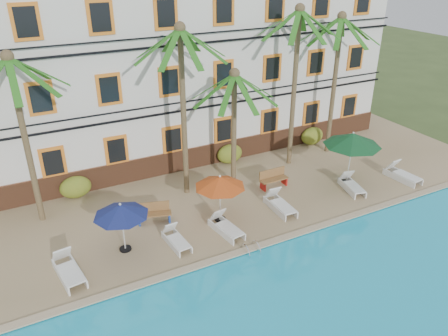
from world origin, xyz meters
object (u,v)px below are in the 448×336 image
palm_d (296,67)px  lounger_b (176,239)px  palm_e (336,66)px  umbrella_blue (121,210)px  bench_left (154,212)px  palm_b (183,90)px  lounger_c (226,226)px  umbrella_green (353,140)px  bench_right (273,178)px  lounger_f (402,174)px  umbrella_red (220,182)px  lounger_d (280,204)px  palm_c (234,111)px  lounger_e (352,185)px  lounger_a (68,269)px  palm_a (20,117)px  pool_ladder (251,251)px

palm_d → lounger_b: (-8.54, -4.26, -5.17)m
palm_e → umbrella_blue: palm_e is taller
palm_e → bench_left: 12.89m
palm_b → lounger_c: size_ratio=4.19×
umbrella_green → bench_right: size_ratio=1.91×
lounger_b → lounger_f: lounger_f is taller
umbrella_red → lounger_f: (10.22, -0.94, -1.60)m
lounger_d → lounger_f: 7.39m
palm_c → lounger_f: bearing=-24.3°
lounger_d → lounger_e: size_ratio=1.03×
palm_c → lounger_c: size_ratio=3.08×
umbrella_blue → lounger_e: umbrella_blue is taller
lounger_c → lounger_d: bearing=8.8°
lounger_b → lounger_e: size_ratio=0.90×
palm_b → lounger_e: 9.61m
palm_d → palm_c: bearing=-169.6°
lounger_a → palm_c: bearing=21.9°
umbrella_red → umbrella_green: 7.36m
palm_e → lounger_d: (-6.27, -4.27, -4.81)m
bench_left → lounger_b: bearing=-83.9°
bench_right → umbrella_green: bearing=-23.0°
lounger_f → bench_left: (-12.86, 2.16, 0.16)m
palm_d → umbrella_blue: (-10.49, -3.64, -3.58)m
lounger_d → palm_d: bearing=50.3°
palm_a → pool_ladder: palm_a is taller
bench_right → pool_ladder: bench_right is taller
palm_e → lounger_e: (-2.02, -4.37, -4.83)m
palm_a → lounger_f: (17.27, -4.64, -4.52)m
lounger_a → lounger_f: size_ratio=1.02×
lounger_b → lounger_f: size_ratio=0.85×
umbrella_blue → umbrella_red: bearing=2.7°
palm_b → lounger_d: (3.18, -3.49, -4.91)m
umbrella_green → lounger_d: (-4.50, -0.53, -2.15)m
palm_a → bench_right: bearing=-11.3°
palm_a → palm_b: palm_b is taller
palm_e → umbrella_blue: size_ratio=3.67×
palm_d → bench_right: (-2.32, -1.91, -4.96)m
palm_d → bench_right: bearing=-140.5°
lounger_e → umbrella_blue: bearing=178.0°
pool_ladder → bench_right: bearing=47.9°
lounger_d → umbrella_red: bearing=170.0°
palm_b → lounger_e: palm_b is taller
umbrella_red → umbrella_green: (7.34, 0.02, 0.55)m
bench_right → umbrella_blue: bearing=-168.0°
palm_e → bench_left: size_ratio=5.07×
bench_right → pool_ladder: (-3.73, -4.13, -0.47)m
lounger_d → lounger_f: (7.38, -0.44, 0.00)m
umbrella_red → palm_c: bearing=51.7°
palm_c → umbrella_blue: 7.43m
umbrella_blue → umbrella_green: 11.73m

